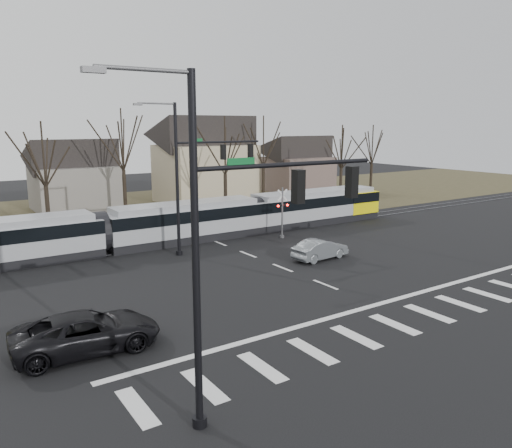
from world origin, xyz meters
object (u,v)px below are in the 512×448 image
suv (87,332)px  rail_crossing_signal (282,214)px  sedan (320,249)px  tram (184,220)px

suv → rail_crossing_signal: 21.88m
rail_crossing_signal → sedan: bearing=-104.5°
sedan → suv: bearing=102.7°
suv → rail_crossing_signal: size_ratio=1.45×
sedan → suv: size_ratio=0.72×
tram → rail_crossing_signal: size_ratio=9.86×
tram → suv: 18.94m
suv → rail_crossing_signal: rail_crossing_signal is taller
sedan → rail_crossing_signal: (1.68, 6.49, 1.21)m
rail_crossing_signal → tram: bearing=155.1°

